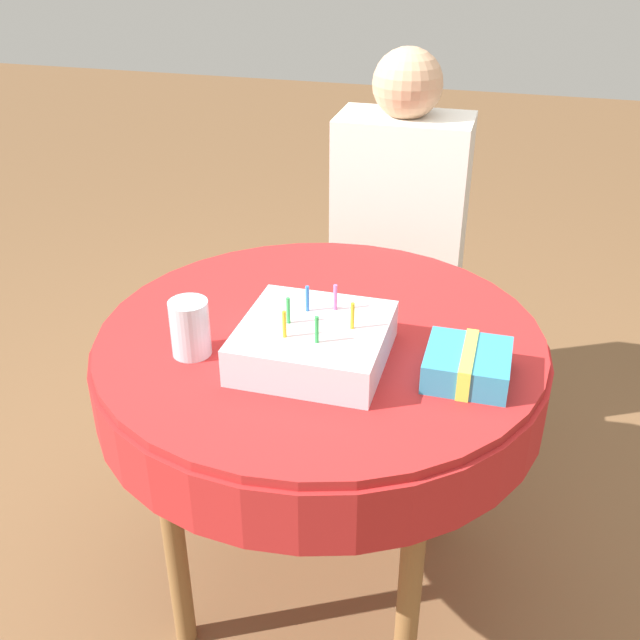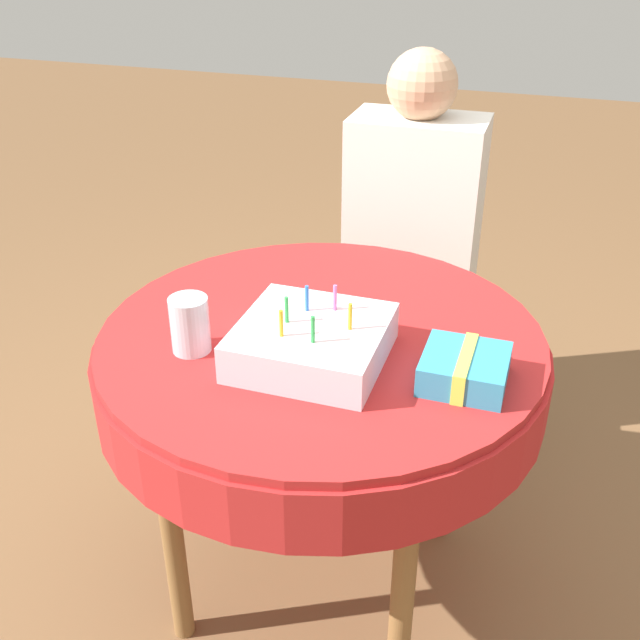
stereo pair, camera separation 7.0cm
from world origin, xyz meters
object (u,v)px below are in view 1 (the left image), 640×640
Objects in this scene: drinking_glass at (190,328)px; birthday_cake at (314,342)px; gift_box at (467,365)px; chair at (400,278)px; person at (399,216)px.

birthday_cake is at bearing 10.44° from drinking_glass.
gift_box is at bearing 6.04° from drinking_glass.
chair is 5.27× the size of gift_box.
person is at bearing -90.00° from chair.
drinking_glass reaches higher than gift_box.
gift_box is at bearing 2.42° from birthday_cake.
person reaches higher than chair.
chair reaches higher than gift_box.
birthday_cake is at bearing -91.69° from chair.
birthday_cake is (-0.02, -0.96, 0.31)m from chair.
chair is 3.04× the size of birthday_cake.
drinking_glass is at bearing -169.56° from birthday_cake.
person is 0.87m from birthday_cake.
birthday_cake reaches higher than chair.
chair is 1.00m from birthday_cake.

